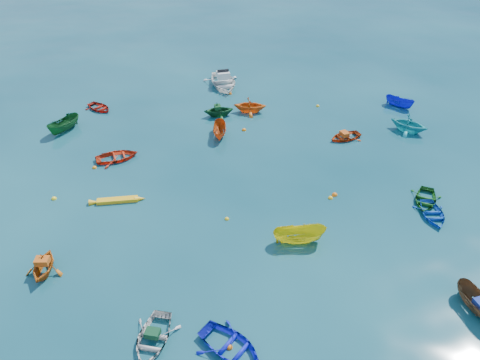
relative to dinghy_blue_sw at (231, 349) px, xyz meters
name	(u,v)px	position (x,y,z in m)	size (l,w,h in m)	color
ground	(273,228)	(5.84, 6.89, 0.00)	(160.00, 160.00, 0.00)	#093343
dinghy_blue_sw	(231,349)	(0.00, 0.00, 0.00)	(2.43, 3.40, 0.71)	#1019CE
dinghy_white_near	(153,341)	(-3.25, 1.96, 0.00)	(2.26, 3.16, 0.66)	beige
sampan_brown_mid	(475,310)	(12.41, -3.04, 0.00)	(1.11, 2.95, 1.14)	brown
dinghy_blue_se	(432,216)	(15.73, 3.66, 0.00)	(2.03, 2.84, 0.59)	#0D41AA
dinghy_orange_w	(46,272)	(-7.52, 8.81, 0.00)	(2.11, 2.45, 1.29)	#C15E12
sampan_yellow_mid	(299,242)	(6.67, 5.10, 0.00)	(1.20, 3.19, 1.24)	yellow
dinghy_green_e	(425,202)	(16.34, 5.02, 0.00)	(2.05, 2.87, 0.59)	#145617
dinghy_cyan_se	(407,131)	(21.74, 13.04, 0.00)	(2.62, 3.04, 1.60)	#1BA4AC
dinghy_red_nw	(118,159)	(-1.32, 18.74, 0.00)	(2.26, 3.16, 0.66)	red
sampan_orange_n	(220,136)	(7.15, 18.78, 0.00)	(1.07, 2.84, 1.10)	#BB4911
dinghy_green_n	(219,116)	(8.37, 22.01, 0.00)	(2.24, 2.59, 1.37)	#114D24
dinghy_red_ne	(345,138)	(16.25, 14.19, 0.00)	(1.95, 2.72, 0.56)	#B63A0F
sampan_blue_far	(398,107)	(24.03, 16.93, 0.00)	(1.00, 2.67, 1.03)	#0F16C6
dinghy_red_far	(100,109)	(-1.01, 27.63, 0.00)	(1.89, 2.64, 0.55)	#9E170D
dinghy_orange_far	(250,112)	(11.19, 21.59, 0.00)	(2.46, 2.85, 1.50)	orange
sampan_green_far	(66,131)	(-4.36, 24.85, 0.00)	(1.20, 3.20, 1.24)	#135322
kayak_yellow	(118,202)	(-2.44, 13.51, 0.00)	(0.49, 3.41, 0.33)	yellow
motorboat_white	(223,86)	(11.15, 27.67, 0.00)	(3.52, 4.93, 1.62)	silver
tarp_green_a	(153,333)	(-3.19, 2.04, 0.50)	(0.69, 0.52, 0.34)	#0F3F22
tarp_orange_a	(42,261)	(-7.50, 8.86, 0.83)	(0.75, 0.57, 0.36)	#D05915
tarp_green_b	(218,107)	(8.27, 22.04, 0.85)	(0.70, 0.53, 0.34)	#0F3F1A
tarp_orange_b	(344,134)	(16.15, 14.19, 0.46)	(0.72, 0.54, 0.35)	#C44F14
buoy_or_a	(229,348)	(-0.02, 0.12, 0.00)	(0.33, 0.33, 0.33)	orange
buoy_ye_a	(330,198)	(10.79, 7.94, 0.00)	(0.33, 0.33, 0.33)	yellow
buoy_or_b	(335,195)	(11.24, 8.12, 0.00)	(0.39, 0.39, 0.39)	orange
buoy_ye_b	(99,200)	(-3.54, 14.17, 0.00)	(0.32, 0.32, 0.32)	yellow
buoy_or_c	(95,168)	(-3.14, 18.22, 0.00)	(0.32, 0.32, 0.32)	orange
buoy_ye_c	(227,219)	(3.54, 8.82, 0.00)	(0.29, 0.29, 0.29)	yellow
buoy_or_d	(244,130)	(9.32, 18.77, 0.00)	(0.36, 0.36, 0.36)	orange
buoy_ye_d	(54,199)	(-6.31, 15.56, 0.00)	(0.35, 0.35, 0.35)	yellow
buoy_or_e	(230,94)	(11.03, 25.68, 0.00)	(0.35, 0.35, 0.35)	#D0590B
buoy_ye_e	(318,106)	(17.31, 20.01, 0.00)	(0.32, 0.32, 0.32)	yellow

